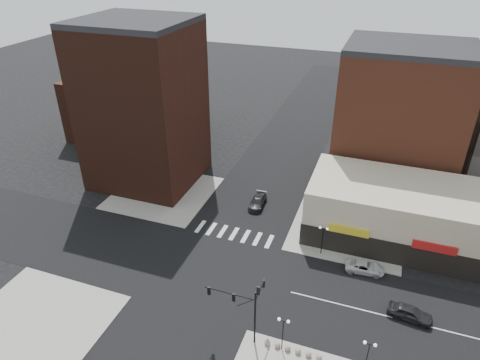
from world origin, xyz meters
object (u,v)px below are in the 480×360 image
(street_lamp_ne, at_px, (323,233))
(dark_sedan_east, at_px, (410,313))
(street_lamp_se_a, at_px, (283,326))
(white_suv, at_px, (365,267))
(street_lamp_se_b, at_px, (369,350))
(dark_sedan_north, at_px, (258,202))
(traffic_signal, at_px, (247,303))

(street_lamp_ne, xyz_separation_m, dark_sedan_east, (10.93, -7.49, -2.50))
(street_lamp_se_a, distance_m, street_lamp_ne, 16.03)
(street_lamp_se_a, bearing_deg, white_suv, 65.36)
(white_suv, bearing_deg, street_lamp_se_b, -179.56)
(dark_sedan_east, height_order, dark_sedan_north, dark_sedan_east)
(dark_sedan_north, bearing_deg, street_lamp_se_a, -69.68)
(street_lamp_se_b, distance_m, dark_sedan_east, 9.70)
(street_lamp_ne, height_order, dark_sedan_north, street_lamp_ne)
(street_lamp_se_a, height_order, street_lamp_ne, same)
(dark_sedan_north, bearing_deg, street_lamp_ne, -38.38)
(street_lamp_se_b, height_order, white_suv, street_lamp_se_b)
(dark_sedan_north, bearing_deg, traffic_signal, -77.59)
(street_lamp_se_b, relative_size, dark_sedan_east, 0.89)
(dark_sedan_east, bearing_deg, white_suv, 48.44)
(street_lamp_se_a, height_order, dark_sedan_north, street_lamp_se_a)
(street_lamp_se_b, bearing_deg, dark_sedan_east, 65.18)
(dark_sedan_north, bearing_deg, street_lamp_se_b, -55.52)
(dark_sedan_east, relative_size, dark_sedan_north, 0.93)
(street_lamp_se_b, xyz_separation_m, dark_sedan_north, (-18.16, 24.05, -2.57))
(white_suv, bearing_deg, street_lamp_ne, 70.26)
(traffic_signal, height_order, dark_sedan_north, traffic_signal)
(traffic_signal, xyz_separation_m, street_lamp_se_a, (3.76, -0.17, -1.67))
(street_lamp_se_b, distance_m, street_lamp_ne, 17.46)
(street_lamp_se_a, distance_m, white_suv, 16.17)
(street_lamp_ne, xyz_separation_m, dark_sedan_north, (-11.16, 8.05, -2.57))
(street_lamp_se_b, bearing_deg, street_lamp_ne, 113.63)
(street_lamp_ne, bearing_deg, street_lamp_se_b, -66.37)
(street_lamp_ne, bearing_deg, street_lamp_se_a, -93.58)
(street_lamp_se_a, relative_size, white_suv, 0.88)
(street_lamp_se_b, bearing_deg, dark_sedan_north, 127.06)
(traffic_signal, distance_m, street_lamp_se_a, 4.12)
(street_lamp_se_a, bearing_deg, dark_sedan_north, 112.90)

